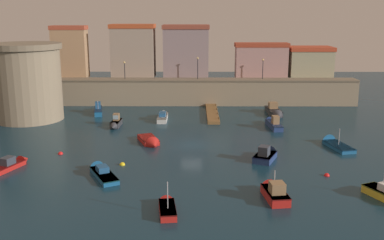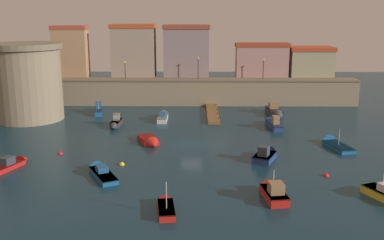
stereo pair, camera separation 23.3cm
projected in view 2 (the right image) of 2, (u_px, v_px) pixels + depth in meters
name	position (u px, v px, depth m)	size (l,w,h in m)	color
ground_plane	(191.00, 145.00, 54.43)	(138.90, 138.90, 0.00)	#112D3D
quay_wall	(193.00, 92.00, 77.98)	(56.22, 3.48, 4.48)	gray
old_town_backdrop	(190.00, 54.00, 80.45)	(49.63, 6.06, 9.35)	tan
fortress_tower	(28.00, 82.00, 66.23)	(10.53, 10.53, 11.27)	gray
pier_dock	(212.00, 113.00, 70.57)	(1.77, 12.95, 0.70)	brown
quay_lamp_0	(125.00, 67.00, 77.11)	(0.32, 0.32, 2.98)	black
quay_lamp_1	(198.00, 65.00, 76.89)	(0.32, 0.32, 3.68)	black
quay_lamp_2	(263.00, 66.00, 76.81)	(0.32, 0.32, 3.44)	black
moored_boat_0	(333.00, 143.00, 54.21)	(3.02, 6.25, 3.01)	#195689
moored_boat_1	(116.00, 123.00, 62.94)	(1.28, 4.24, 1.92)	#333338
moored_boat_2	(99.00, 109.00, 71.77)	(2.34, 6.27, 2.26)	#195689
moored_boat_3	(275.00, 112.00, 70.00)	(2.07, 6.79, 2.24)	#333338
moored_boat_4	(100.00, 171.00, 44.63)	(4.27, 6.40, 1.54)	#195689
moored_boat_5	(150.00, 142.00, 54.73)	(3.42, 5.25, 1.75)	red
moored_boat_6	(272.00, 191.00, 38.94)	(2.14, 4.87, 2.87)	red
moored_boat_7	(266.00, 154.00, 49.15)	(3.42, 4.70, 2.25)	navy
moored_boat_8	(163.00, 116.00, 67.46)	(1.37, 5.98, 1.53)	silver
moored_boat_9	(166.00, 206.00, 36.43)	(1.75, 4.40, 3.10)	red
moored_boat_10	(12.00, 163.00, 46.57)	(2.96, 5.24, 1.65)	red
moored_boat_11	(273.00, 123.00, 63.12)	(1.84, 6.49, 2.09)	navy
mooring_buoy_0	(122.00, 165.00, 47.33)	(0.58, 0.58, 0.58)	yellow
mooring_buoy_1	(326.00, 176.00, 44.10)	(0.54, 0.54, 0.54)	red
mooring_buoy_2	(60.00, 154.00, 50.99)	(0.56, 0.56, 0.56)	red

